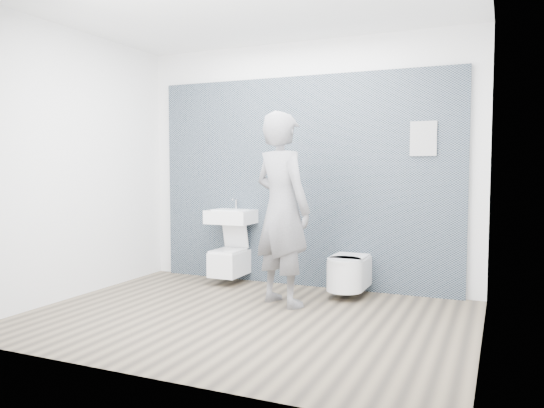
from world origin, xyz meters
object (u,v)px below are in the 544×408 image
at_px(washbasin, 231,216).
at_px(visitor, 282,209).
at_px(toilet_rounded, 348,273).
at_px(toilet_square, 230,261).

bearing_deg(washbasin, visitor, -35.95).
bearing_deg(toilet_rounded, washbasin, 175.23).
xyz_separation_m(toilet_square, toilet_rounded, (1.45, -0.08, -0.01)).
xyz_separation_m(toilet_square, visitor, (0.93, -0.64, 0.69)).
relative_size(washbasin, visitor, 0.28).
relative_size(toilet_rounded, visitor, 0.33).
bearing_deg(toilet_rounded, visitor, -133.24).
bearing_deg(toilet_rounded, toilet_square, 176.80).
bearing_deg(toilet_square, toilet_rounded, -3.20).
bearing_deg(toilet_square, washbasin, 90.00).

